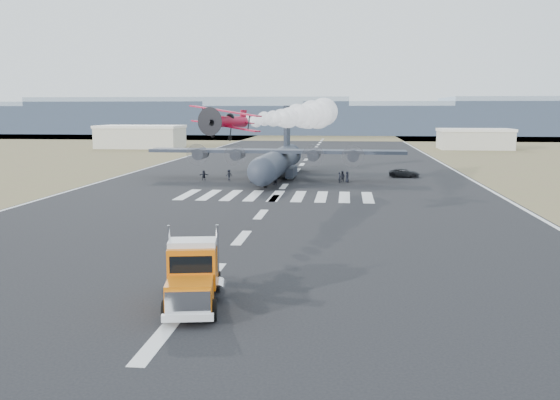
% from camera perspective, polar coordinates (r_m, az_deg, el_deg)
% --- Properties ---
extents(ground, '(500.00, 500.00, 0.00)m').
position_cam_1_polar(ground, '(30.56, -11.80, -13.18)').
color(ground, black).
rests_on(ground, ground).
extents(scrub_far, '(500.00, 80.00, 0.00)m').
position_cam_1_polar(scrub_far, '(257.30, 4.37, 6.14)').
color(scrub_far, olive).
rests_on(scrub_far, ground).
extents(runway_markings, '(60.00, 260.00, 0.01)m').
position_cam_1_polar(runway_markings, '(88.09, 0.38, 1.32)').
color(runway_markings, silver).
rests_on(runway_markings, ground).
extents(ridge_seg_b, '(150.00, 50.00, 15.00)m').
position_cam_1_polar(ridge_seg_b, '(318.87, -19.66, 7.50)').
color(ridge_seg_b, gray).
rests_on(ridge_seg_b, ground).
extents(ridge_seg_c, '(150.00, 50.00, 17.00)m').
position_cam_1_polar(ridge_seg_c, '(296.32, -8.18, 8.06)').
color(ridge_seg_c, gray).
rests_on(ridge_seg_c, ground).
extents(ridge_seg_d, '(150.00, 50.00, 13.00)m').
position_cam_1_polar(ridge_seg_d, '(287.07, 4.60, 7.70)').
color(ridge_seg_d, gray).
rests_on(ridge_seg_d, ground).
extents(ridge_seg_e, '(150.00, 50.00, 15.00)m').
position_cam_1_polar(ridge_seg_e, '(292.30, 17.56, 7.54)').
color(ridge_seg_e, gray).
rests_on(ridge_seg_e, ground).
extents(hangar_left, '(24.50, 14.50, 6.70)m').
position_cam_1_polar(hangar_left, '(182.60, -13.25, 5.98)').
color(hangar_left, '#AFAC9C').
rests_on(hangar_left, ground).
extents(hangar_right, '(20.50, 12.50, 5.90)m').
position_cam_1_polar(hangar_right, '(180.88, 18.23, 5.63)').
color(hangar_right, '#AFAC9C').
rests_on(hangar_right, ground).
extents(semi_truck, '(4.08, 8.85, 3.89)m').
position_cam_1_polar(semi_truck, '(35.02, -8.36, -6.94)').
color(semi_truck, black).
rests_on(semi_truck, ground).
extents(aerobatic_biplane, '(6.94, 6.33, 3.04)m').
position_cam_1_polar(aerobatic_biplane, '(53.63, -5.14, 7.59)').
color(aerobatic_biplane, '#AE0B32').
extents(smoke_trail, '(8.99, 39.36, 4.34)m').
position_cam_1_polar(smoke_trail, '(84.64, 2.97, 8.20)').
color(smoke_trail, white).
extents(transport_aircraft, '(41.61, 34.28, 12.03)m').
position_cam_1_polar(transport_aircraft, '(98.20, -0.21, 3.90)').
color(transport_aircraft, '#202530').
rests_on(transport_aircraft, ground).
extents(support_vehicle, '(5.29, 2.80, 1.42)m').
position_cam_1_polar(support_vehicle, '(102.22, 11.86, 2.56)').
color(support_vehicle, black).
rests_on(support_vehicle, ground).
extents(crew_a, '(0.71, 0.79, 1.82)m').
position_cam_1_polar(crew_a, '(92.62, -2.81, 2.24)').
color(crew_a, black).
rests_on(crew_a, ground).
extents(crew_b, '(1.02, 0.91, 1.78)m').
position_cam_1_polar(crew_b, '(93.57, 6.04, 2.25)').
color(crew_b, black).
rests_on(crew_b, ground).
extents(crew_c, '(1.20, 1.05, 1.71)m').
position_cam_1_polar(crew_c, '(96.34, -4.94, 2.43)').
color(crew_c, black).
rests_on(crew_c, ground).
extents(crew_d, '(1.07, 0.88, 1.63)m').
position_cam_1_polar(crew_d, '(89.75, -0.59, 1.98)').
color(crew_d, black).
rests_on(crew_d, ground).
extents(crew_e, '(0.58, 0.87, 1.71)m').
position_cam_1_polar(crew_e, '(93.63, 6.48, 2.23)').
color(crew_e, black).
rests_on(crew_e, ground).
extents(crew_f, '(1.57, 0.88, 1.62)m').
position_cam_1_polar(crew_f, '(96.43, -7.35, 2.37)').
color(crew_f, black).
rests_on(crew_f, ground).
extents(crew_g, '(0.60, 0.68, 1.66)m').
position_cam_1_polar(crew_g, '(92.78, 5.76, 2.17)').
color(crew_g, black).
rests_on(crew_g, ground).
extents(crew_h, '(1.03, 1.06, 1.88)m').
position_cam_1_polar(crew_h, '(89.81, -0.46, 2.07)').
color(crew_h, black).
rests_on(crew_h, ground).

